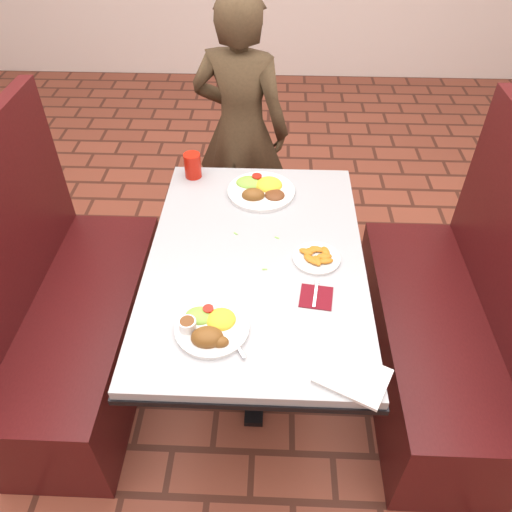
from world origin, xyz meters
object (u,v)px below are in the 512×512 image
diner_person (241,131)px  near_dinner_plate (210,325)px  booth_bench_left (73,322)px  dining_table (256,274)px  plantain_plate (316,257)px  far_dinner_plate (261,187)px  booth_bench_right (444,334)px  red_tumbler (193,165)px

diner_person → near_dinner_plate: (-0.01, -1.39, 0.07)m
diner_person → booth_bench_left: bearing=71.1°
dining_table → near_dinner_plate: near_dinner_plate is taller
booth_bench_left → plantain_plate: 1.11m
far_dinner_plate → diner_person: bearing=101.6°
near_dinner_plate → plantain_plate: size_ratio=1.36×
plantain_plate → booth_bench_right: bearing=1.0°
booth_bench_left → near_dinner_plate: booth_bench_left is taller
booth_bench_left → red_tumbler: (0.49, 0.53, 0.48)m
booth_bench_left → far_dinner_plate: 1.01m
near_dinner_plate → booth_bench_left: bearing=151.7°
booth_bench_left → near_dinner_plate: 0.88m
booth_bench_right → near_dinner_plate: 1.09m
booth_bench_right → diner_person: (-0.92, 1.03, 0.38)m
dining_table → booth_bench_right: (0.80, 0.00, -0.32)m
booth_bench_left → near_dinner_plate: size_ratio=5.02×
booth_bench_right → near_dinner_plate: size_ratio=5.02×
far_dinner_plate → red_tumbler: size_ratio=2.58×
booth_bench_left → red_tumbler: booth_bench_left is taller
dining_table → booth_bench_left: 0.86m
far_dinner_plate → plantain_plate: (0.22, -0.42, -0.02)m
dining_table → near_dinner_plate: (-0.13, -0.36, 0.12)m
booth_bench_left → booth_bench_right: bearing=0.0°
near_dinner_plate → plantain_plate: (0.35, 0.35, -0.01)m
plantain_plate → red_tumbler: red_tumbler is taller
diner_person → red_tumbler: 0.55m
dining_table → booth_bench_right: 0.86m
dining_table → far_dinner_plate: bearing=89.2°
far_dinner_plate → plantain_plate: 0.47m
near_dinner_plate → diner_person: bearing=89.6°
diner_person → booth_bench_right: bearing=146.1°
plantain_plate → far_dinner_plate: bearing=117.3°
diner_person → far_dinner_plate: (0.13, -0.62, 0.07)m
dining_table → near_dinner_plate: bearing=-110.0°
far_dinner_plate → red_tumbler: red_tumbler is taller
dining_table → booth_bench_left: size_ratio=1.01×
booth_bench_right → diner_person: size_ratio=0.84×
booth_bench_right → far_dinner_plate: size_ratio=4.14×
red_tumbler → diner_person: bearing=70.1°
booth_bench_right → far_dinner_plate: bearing=152.6°
booth_bench_left → far_dinner_plate: booth_bench_left is taller
diner_person → far_dinner_plate: size_ratio=4.91×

